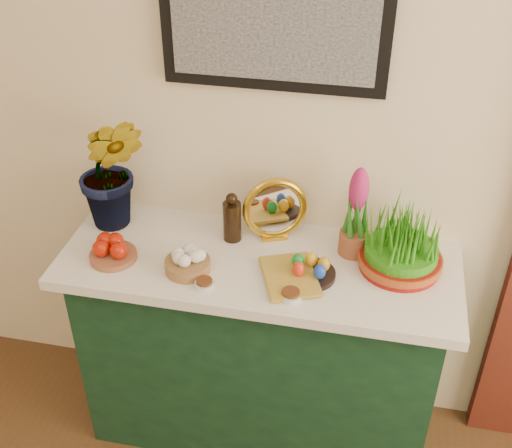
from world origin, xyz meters
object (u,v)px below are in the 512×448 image
at_px(book, 264,279).
at_px(wheatgrass_sabzeh, 402,243).
at_px(mirror, 275,209).
at_px(sideboard, 259,352).
at_px(hyacinth_green, 109,153).

height_order(book, wheatgrass_sabzeh, wheatgrass_sabzeh).
height_order(mirror, wheatgrass_sabzeh, mirror).
xyz_separation_m(sideboard, wheatgrass_sabzeh, (0.48, 0.05, 0.57)).
relative_size(hyacinth_green, mirror, 2.50).
relative_size(mirror, book, 1.05).
bearing_deg(sideboard, book, -70.69).
height_order(mirror, book, mirror).
relative_size(mirror, wheatgrass_sabzeh, 0.84).
distance_m(hyacinth_green, mirror, 0.62).
distance_m(sideboard, mirror, 0.60).
distance_m(sideboard, wheatgrass_sabzeh, 0.75).
xyz_separation_m(hyacinth_green, wheatgrass_sabzeh, (1.04, -0.05, -0.20)).
bearing_deg(mirror, hyacinth_green, -175.87).
height_order(sideboard, wheatgrass_sabzeh, wheatgrass_sabzeh).
height_order(sideboard, hyacinth_green, hyacinth_green).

